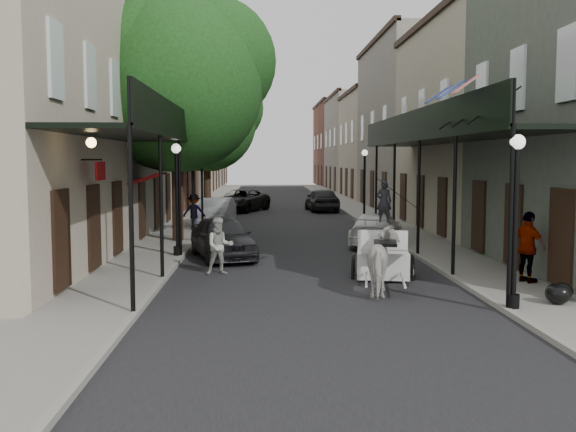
{
  "coord_description": "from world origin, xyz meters",
  "views": [
    {
      "loc": [
        -1.3,
        -15.35,
        3.29
      ],
      "look_at": [
        -0.49,
        3.97,
        1.6
      ],
      "focal_mm": 40.0,
      "sensor_mm": 36.0,
      "label": 1
    }
  ],
  "objects": [
    {
      "name": "ground",
      "position": [
        0.0,
        0.0,
        0.0
      ],
      "size": [
        140.0,
        140.0,
        0.0
      ],
      "primitive_type": "plane",
      "color": "gray",
      "rests_on": "ground"
    },
    {
      "name": "road",
      "position": [
        0.0,
        20.0,
        0.01
      ],
      "size": [
        8.0,
        90.0,
        0.01
      ],
      "primitive_type": "cube",
      "color": "black",
      "rests_on": "ground"
    },
    {
      "name": "sidewalk_left",
      "position": [
        -5.0,
        20.0,
        0.06
      ],
      "size": [
        2.2,
        90.0,
        0.12
      ],
      "primitive_type": "cube",
      "color": "gray",
      "rests_on": "ground"
    },
    {
      "name": "sidewalk_right",
      "position": [
        5.0,
        20.0,
        0.06
      ],
      "size": [
        2.2,
        90.0,
        0.12
      ],
      "primitive_type": "cube",
      "color": "gray",
      "rests_on": "ground"
    },
    {
      "name": "building_row_left",
      "position": [
        -8.6,
        30.0,
        5.25
      ],
      "size": [
        5.0,
        80.0,
        10.5
      ],
      "primitive_type": "cube",
      "color": "#AFA28C",
      "rests_on": "ground"
    },
    {
      "name": "building_row_right",
      "position": [
        8.6,
        30.0,
        5.25
      ],
      "size": [
        5.0,
        80.0,
        10.5
      ],
      "primitive_type": "cube",
      "color": "gray",
      "rests_on": "ground"
    },
    {
      "name": "gallery_left",
      "position": [
        -4.79,
        6.98,
        4.05
      ],
      "size": [
        2.2,
        18.05,
        4.88
      ],
      "color": "black",
      "rests_on": "sidewalk_left"
    },
    {
      "name": "gallery_right",
      "position": [
        4.79,
        6.98,
        4.05
      ],
      "size": [
        2.2,
        18.05,
        4.88
      ],
      "color": "black",
      "rests_on": "sidewalk_right"
    },
    {
      "name": "tree_near",
      "position": [
        -4.2,
        10.18,
        6.49
      ],
      "size": [
        7.31,
        6.8,
        9.63
      ],
      "color": "#382619",
      "rests_on": "sidewalk_left"
    },
    {
      "name": "tree_far",
      "position": [
        -4.25,
        24.18,
        5.84
      ],
      "size": [
        6.45,
        6.0,
        8.61
      ],
      "color": "#382619",
      "rests_on": "sidewalk_left"
    },
    {
      "name": "lamppost_right_near",
      "position": [
        4.1,
        -2.0,
        2.05
      ],
      "size": [
        0.32,
        0.32,
        3.71
      ],
      "color": "black",
      "rests_on": "sidewalk_right"
    },
    {
      "name": "lamppost_left",
      "position": [
        -4.1,
        6.0,
        2.05
      ],
      "size": [
        0.32,
        0.32,
        3.71
      ],
      "color": "black",
      "rests_on": "sidewalk_left"
    },
    {
      "name": "lamppost_right_far",
      "position": [
        4.1,
        18.0,
        2.05
      ],
      "size": [
        0.32,
        0.32,
        3.71
      ],
      "color": "black",
      "rests_on": "sidewalk_right"
    },
    {
      "name": "horse",
      "position": [
        1.73,
        0.1,
        0.82
      ],
      "size": [
        1.19,
        2.07,
        1.65
      ],
      "primitive_type": "imported",
      "rotation": [
        0.0,
        0.0,
        2.98
      ],
      "color": "beige",
      "rests_on": "ground"
    },
    {
      "name": "carriage",
      "position": [
        2.15,
        2.64,
        1.07
      ],
      "size": [
        1.92,
        2.62,
        2.76
      ],
      "rotation": [
        0.0,
        0.0,
        -0.16
      ],
      "color": "black",
      "rests_on": "ground"
    },
    {
      "name": "pedestrian_walking",
      "position": [
        -2.51,
        3.0,
        0.82
      ],
      "size": [
        0.92,
        0.79,
        1.64
      ],
      "primitive_type": "imported",
      "rotation": [
        0.0,
        0.0,
        0.23
      ],
      "color": "#ABABA1",
      "rests_on": "ground"
    },
    {
      "name": "pedestrian_sidewalk_left",
      "position": [
        -4.36,
        13.82,
        0.94
      ],
      "size": [
        1.07,
        0.62,
        1.64
      ],
      "primitive_type": "imported",
      "rotation": [
        0.0,
        0.0,
        3.16
      ],
      "color": "gray",
      "rests_on": "sidewalk_left"
    },
    {
      "name": "pedestrian_sidewalk_right",
      "position": [
        5.6,
        0.82,
        1.05
      ],
      "size": [
        0.85,
        1.18,
        1.85
      ],
      "primitive_type": "imported",
      "rotation": [
        0.0,
        0.0,
        1.99
      ],
      "color": "gray",
      "rests_on": "sidewalk_right"
    },
    {
      "name": "car_left_near",
      "position": [
        -2.6,
        5.97,
        0.71
      ],
      "size": [
        2.74,
        4.45,
        1.41
      ],
      "primitive_type": "imported",
      "rotation": [
        0.0,
        0.0,
        0.28
      ],
      "color": "black",
      "rests_on": "ground"
    },
    {
      "name": "car_left_mid",
      "position": [
        -3.57,
        16.65,
        0.7
      ],
      "size": [
        1.88,
        4.35,
        1.39
      ],
      "primitive_type": "imported",
      "rotation": [
        0.0,
        0.0,
        -0.1
      ],
      "color": "#949599",
      "rests_on": "ground"
    },
    {
      "name": "car_left_far",
      "position": [
        -2.6,
        25.7,
        0.71
      ],
      "size": [
        4.08,
        5.61,
        1.42
      ],
      "primitive_type": "imported",
      "rotation": [
        0.0,
        0.0,
        -0.38
      ],
      "color": "black",
      "rests_on": "ground"
    },
    {
      "name": "car_right_near",
      "position": [
        3.11,
        9.0,
        0.63
      ],
      "size": [
        2.88,
        4.66,
        1.26
      ],
      "primitive_type": "imported",
      "rotation": [
        0.0,
        0.0,
        2.87
      ],
      "color": "silver",
      "rests_on": "ground"
    },
    {
      "name": "car_right_far",
      "position": [
        2.6,
        25.58,
        0.76
      ],
      "size": [
        2.09,
        4.56,
        1.52
      ],
      "primitive_type": "imported",
      "rotation": [
        0.0,
        0.0,
        3.21
      ],
      "color": "black",
      "rests_on": "ground"
    },
    {
      "name": "trash_bags",
      "position": [
        5.35,
        -1.51,
        0.34
      ],
      "size": [
        0.82,
        0.97,
        0.48
      ],
      "color": "black",
      "rests_on": "sidewalk_right"
    }
  ]
}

